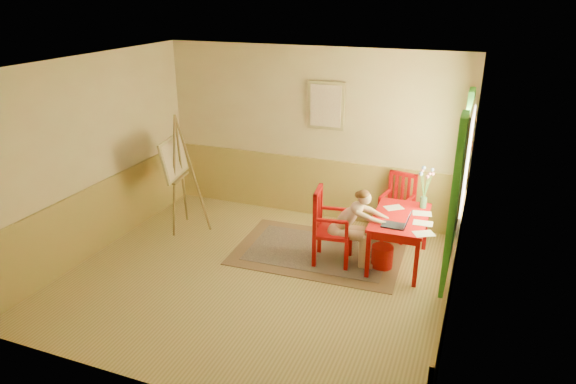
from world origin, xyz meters
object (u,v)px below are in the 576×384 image
at_px(table, 400,222).
at_px(chair_back, 398,206).
at_px(laptop, 398,224).
at_px(easel, 176,163).
at_px(chair_left, 329,227).
at_px(figure, 352,224).

height_order(table, chair_back, chair_back).
relative_size(chair_back, laptop, 2.71).
bearing_deg(easel, chair_back, 16.17).
xyz_separation_m(chair_left, laptop, (0.94, -0.04, 0.22)).
bearing_deg(chair_left, figure, 6.45).
xyz_separation_m(chair_back, easel, (-3.29, -0.95, 0.60)).
height_order(table, chair_left, chair_left).
bearing_deg(table, chair_back, 101.37).
distance_m(chair_back, laptop, 1.25).
distance_m(chair_left, easel, 2.62).
bearing_deg(easel, laptop, -4.17).
distance_m(chair_left, chair_back, 1.38).
bearing_deg(chair_left, laptop, -2.44).
bearing_deg(table, easel, -178.50).
height_order(chair_back, laptop, chair_back).
height_order(table, easel, easel).
bearing_deg(easel, chair_left, -4.81).
relative_size(laptop, easel, 0.20).
relative_size(chair_back, figure, 0.89).
distance_m(figure, laptop, 0.65).
xyz_separation_m(table, easel, (-3.47, -0.09, 0.47)).
bearing_deg(chair_left, easel, 175.19).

